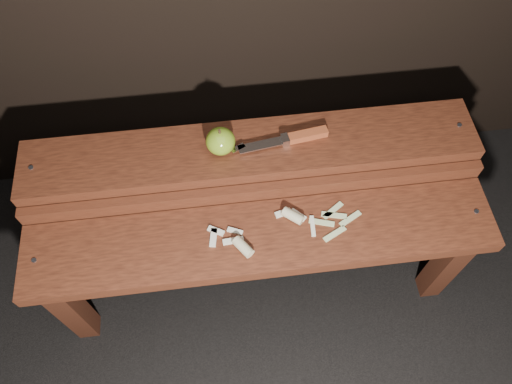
{
  "coord_description": "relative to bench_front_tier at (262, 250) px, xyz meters",
  "views": [
    {
      "loc": [
        -0.08,
        -0.59,
        1.55
      ],
      "look_at": [
        0.0,
        0.06,
        0.45
      ],
      "focal_mm": 35.0,
      "sensor_mm": 36.0,
      "label": 1
    }
  ],
  "objects": [
    {
      "name": "ground",
      "position": [
        0.0,
        0.06,
        -0.35
      ],
      "size": [
        60.0,
        60.0,
        0.0
      ],
      "primitive_type": "plane",
      "color": "black"
    },
    {
      "name": "apple",
      "position": [
        -0.08,
        0.23,
        0.18
      ],
      "size": [
        0.08,
        0.08,
        0.08
      ],
      "color": "olive",
      "rests_on": "bench_rear_tier"
    },
    {
      "name": "bench_rear_tier",
      "position": [
        0.0,
        0.23,
        0.06
      ],
      "size": [
        1.2,
        0.21,
        0.5
      ],
      "color": "#39190E",
      "rests_on": "ground"
    },
    {
      "name": "apple_scraps",
      "position": [
        0.04,
        0.02,
        0.08
      ],
      "size": [
        0.4,
        0.13,
        0.03
      ],
      "color": "beige",
      "rests_on": "bench_front_tier"
    },
    {
      "name": "bench_front_tier",
      "position": [
        0.0,
        0.0,
        0.0
      ],
      "size": [
        1.2,
        0.2,
        0.42
      ],
      "color": "#39190E",
      "rests_on": "ground"
    },
    {
      "name": "knife",
      "position": [
        0.12,
        0.24,
        0.16
      ],
      "size": [
        0.26,
        0.06,
        0.02
      ],
      "color": "#974121",
      "rests_on": "bench_rear_tier"
    }
  ]
}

